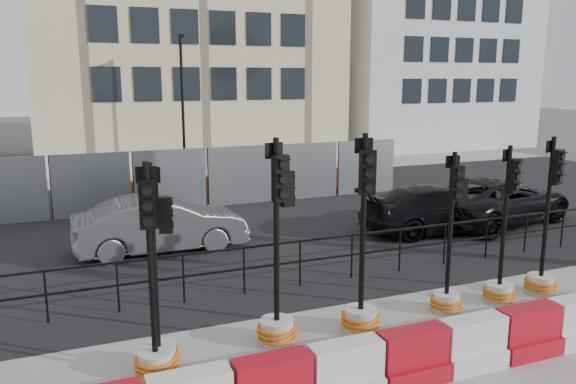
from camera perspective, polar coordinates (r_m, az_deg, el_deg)
name	(u,v)px	position (r m, az deg, el deg)	size (l,w,h in m)	color
ground	(325,308)	(10.75, 3.79, -11.72)	(120.00, 120.00, 0.00)	#51514C
road	(224,221)	(16.99, -6.51, -2.94)	(40.00, 14.00, 0.03)	black
sidewalk_far	(170,174)	(25.61, -11.94, 1.78)	(40.00, 4.00, 0.02)	gray
building_white	(419,16)	(37.71, 13.19, 16.97)	(12.00, 9.06, 16.00)	silver
kerb_railing	(300,255)	(11.53, 1.23, -6.41)	(18.00, 0.04, 1.00)	black
heras_fencing	(217,183)	(19.70, -7.21, 0.96)	(14.33, 1.72, 2.00)	gray
lamp_post_far	(183,102)	(24.37, -10.65, 8.95)	(0.12, 0.56, 6.00)	black
barrier_row	(412,359)	(8.41, 12.47, -16.19)	(13.60, 0.50, 0.80)	#B40E13
traffic_signal_b	(158,323)	(8.59, -13.09, -12.85)	(0.61, 0.61, 3.10)	silver
traffic_signal_c	(154,334)	(8.48, -13.43, -13.86)	(0.62, 0.62, 3.14)	silver
traffic_signal_d	(278,297)	(9.14, -1.05, -10.59)	(0.66, 0.66, 3.36)	silver
traffic_signal_e	(361,293)	(9.65, 7.48, -10.11)	(0.67, 0.67, 3.38)	silver
traffic_signal_f	(449,275)	(10.74, 16.00, -8.14)	(0.59, 0.59, 2.97)	silver
traffic_signal_g	(501,271)	(11.52, 20.84, -7.53)	(0.60, 0.60, 3.03)	silver
traffic_signal_h	(543,263)	(12.27, 24.48, -6.55)	(0.62, 0.62, 3.15)	silver
car_b	(161,225)	(14.20, -12.81, -3.24)	(4.22, 1.56, 1.38)	#515156
car_c	(438,209)	(16.19, 15.04, -1.67)	(4.60, 2.12, 1.30)	black
car_d	(498,201)	(17.65, 20.53, -0.83)	(5.31, 3.30, 1.37)	black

